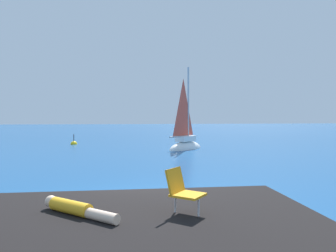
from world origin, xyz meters
name	(u,v)px	position (x,y,z in m)	size (l,w,h in m)	color
ground_plane	(141,203)	(0.00, 0.00, 0.00)	(160.00, 160.00, 0.00)	navy
shore_ledge	(126,238)	(-0.41, -3.56, 0.38)	(6.86, 4.02, 0.76)	black
boulder_seaward	(38,228)	(-2.36, -1.80, 0.00)	(1.60, 1.28, 0.88)	black
boulder_inland	(192,213)	(1.26, -1.10, 0.00)	(0.81, 0.64, 0.44)	black
sailboat_near	(185,144)	(3.78, 13.96, 0.36)	(3.33, 3.25, 6.61)	white
person_sunbather	(76,208)	(-1.28, -3.39, 0.87)	(1.43, 1.25, 0.25)	gold
beach_chair	(182,189)	(0.59, -3.53, 1.20)	(0.76, 0.75, 0.80)	orange
marker_buoy	(74,144)	(-4.99, 19.05, 0.01)	(0.56, 0.56, 1.13)	yellow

